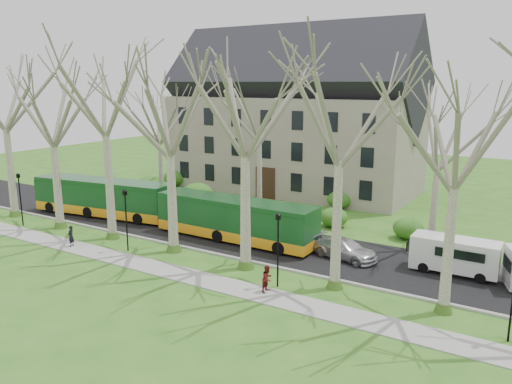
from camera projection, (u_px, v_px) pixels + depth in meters
ground at (205, 262)px, 32.72m from camera, size 120.00×120.00×0.00m
sidewalk at (180, 274)px, 30.63m from camera, size 70.00×2.00×0.06m
road at (250, 240)px, 37.29m from camera, size 80.00×8.00×0.06m
curb at (218, 254)px, 33.95m from camera, size 80.00×0.25×0.14m
building at (294, 115)px, 54.03m from camera, size 26.50×12.20×16.00m
tree_row_verge at (206, 156)px, 31.46m from camera, size 49.00×7.00×14.00m
tree_row_far at (271, 151)px, 41.27m from camera, size 33.00×7.00×12.00m
lamp_row at (195, 228)px, 31.33m from camera, size 36.22×0.22×4.30m
hedges at (256, 198)px, 46.54m from camera, size 30.60×8.60×2.00m
bus_lead at (103, 197)px, 43.72m from camera, size 13.42×4.54×3.29m
bus_follow at (235, 219)px, 36.90m from camera, size 12.81×2.79×3.20m
sedan at (345, 249)px, 33.14m from camera, size 4.82×2.73×1.32m
van_a at (455, 256)px, 30.41m from camera, size 5.08×1.88×2.21m
pedestrian_a at (71, 236)px, 35.57m from camera, size 0.52×0.63×1.50m
pedestrian_b at (267, 278)px, 27.84m from camera, size 0.64×0.79×1.53m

